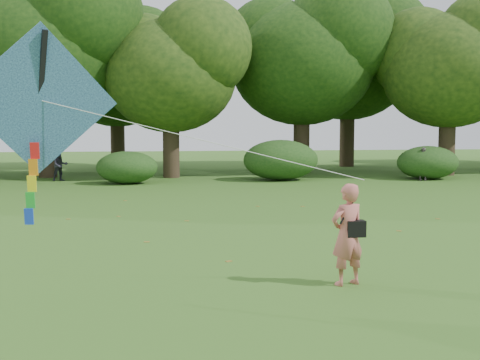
{
  "coord_description": "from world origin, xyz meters",
  "views": [
    {
      "loc": [
        -2.79,
        -9.44,
        2.56
      ],
      "look_at": [
        -1.16,
        2.0,
        1.5
      ],
      "focal_mm": 45.0,
      "sensor_mm": 36.0,
      "label": 1
    }
  ],
  "objects": [
    {
      "name": "flying_kite",
      "position": [
        -4.54,
        0.31,
        2.9
      ],
      "size": [
        6.21,
        1.08,
        3.12
      ],
      "color": "#264DA5",
      "rests_on": "ground"
    },
    {
      "name": "ground",
      "position": [
        0.0,
        0.0,
        0.0
      ],
      "size": [
        100.0,
        100.0,
        0.0
      ],
      "primitive_type": "plane",
      "color": "#265114",
      "rests_on": "ground"
    },
    {
      "name": "man_kite_flyer",
      "position": [
        0.24,
        -0.31,
        0.82
      ],
      "size": [
        0.69,
        0.57,
        1.64
      ],
      "primitive_type": "imported",
      "rotation": [
        0.0,
        0.0,
        3.48
      ],
      "color": "#C2645B",
      "rests_on": "ground"
    },
    {
      "name": "tree_line",
      "position": [
        1.67,
        22.88,
        5.6
      ],
      "size": [
        54.7,
        15.3,
        9.48
      ],
      "color": "#3A2D1E",
      "rests_on": "ground"
    },
    {
      "name": "bystander_right",
      "position": [
        9.47,
        16.79,
        0.77
      ],
      "size": [
        0.97,
        0.66,
        1.53
      ],
      "primitive_type": "imported",
      "rotation": [
        0.0,
        0.0,
        -0.35
      ],
      "color": "slate",
      "rests_on": "ground"
    },
    {
      "name": "crossbody_bag",
      "position": [
        0.35,
        -0.34,
        0.93
      ],
      "size": [
        0.43,
        0.2,
        0.68
      ],
      "color": "black",
      "rests_on": "ground"
    },
    {
      "name": "bystander_left",
      "position": [
        -7.09,
        18.82,
        0.74
      ],
      "size": [
        0.89,
        0.82,
        1.47
      ],
      "primitive_type": "imported",
      "rotation": [
        0.0,
        0.0,
        0.46
      ],
      "color": "#272632",
      "rests_on": "ground"
    },
    {
      "name": "fallen_leaves",
      "position": [
        -0.91,
        6.57,
        0.01
      ],
      "size": [
        10.13,
        9.66,
        0.01
      ],
      "color": "olive",
      "rests_on": "ground"
    },
    {
      "name": "shrub_band",
      "position": [
        -0.72,
        17.6,
        0.86
      ],
      "size": [
        39.15,
        3.22,
        1.88
      ],
      "color": "#264919",
      "rests_on": "ground"
    }
  ]
}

